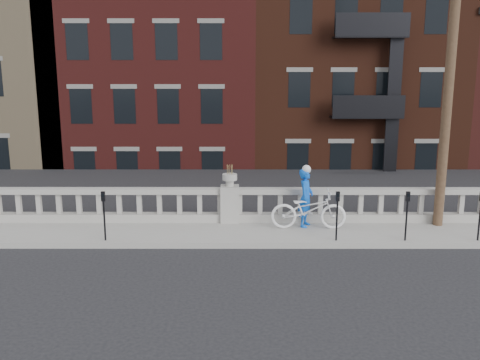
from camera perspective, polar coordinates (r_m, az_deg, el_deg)
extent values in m
plane|color=black|center=(12.65, -1.44, -10.20)|extent=(120.00, 120.00, 0.00)
cube|color=gray|center=(15.44, -1.15, -5.70)|extent=(32.00, 2.20, 0.15)
cube|color=gray|center=(16.29, -1.08, -4.00)|extent=(28.00, 0.34, 0.25)
cube|color=gray|center=(16.08, -1.10, -1.18)|extent=(28.00, 0.34, 0.16)
cube|color=gray|center=(16.17, -1.09, -2.56)|extent=(0.55, 0.55, 1.10)
cylinder|color=gray|center=(16.02, -1.10, -0.31)|extent=(0.24, 0.24, 0.20)
cylinder|color=gray|center=(15.98, -1.10, 0.32)|extent=(0.44, 0.44, 0.18)
cube|color=#605E59|center=(17.56, -1.03, -12.17)|extent=(36.00, 0.50, 5.15)
cube|color=black|center=(38.96, -0.41, -2.78)|extent=(80.00, 44.00, 0.50)
cube|color=#595651|center=(21.73, -6.16, -8.97)|extent=(16.00, 7.00, 4.00)
cube|color=#4E1816|center=(32.06, -7.75, 7.05)|extent=(10.00, 14.00, 14.00)
cube|color=#3C1A10|center=(32.21, 10.32, 8.32)|extent=(10.00, 14.00, 15.50)
cylinder|color=#422D1E|center=(16.38, 21.62, 12.53)|extent=(0.28, 0.28, 10.00)
cylinder|color=black|center=(14.90, -14.26, -4.24)|extent=(0.05, 0.05, 1.10)
cube|color=black|center=(14.72, -14.40, -1.70)|extent=(0.10, 0.08, 0.26)
cube|color=black|center=(14.67, -14.45, -1.59)|extent=(0.06, 0.01, 0.08)
cylinder|color=black|center=(14.67, 10.29, -4.31)|extent=(0.05, 0.05, 1.10)
cube|color=black|center=(14.49, 10.39, -1.73)|extent=(0.10, 0.08, 0.26)
cube|color=black|center=(14.44, 10.42, -1.62)|extent=(0.06, 0.01, 0.08)
cylinder|color=black|center=(15.11, 17.31, -4.18)|extent=(0.05, 0.05, 1.10)
cube|color=black|center=(14.94, 17.48, -1.68)|extent=(0.10, 0.08, 0.26)
cube|color=black|center=(14.89, 17.54, -1.57)|extent=(0.06, 0.01, 0.08)
cylinder|color=black|center=(15.81, 24.18, -4.00)|extent=(0.05, 0.05, 1.10)
imported|color=white|center=(15.60, 7.32, -3.14)|extent=(2.19, 0.81, 1.14)
imported|color=blue|center=(15.75, 7.03, -1.88)|extent=(0.61, 0.73, 1.73)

